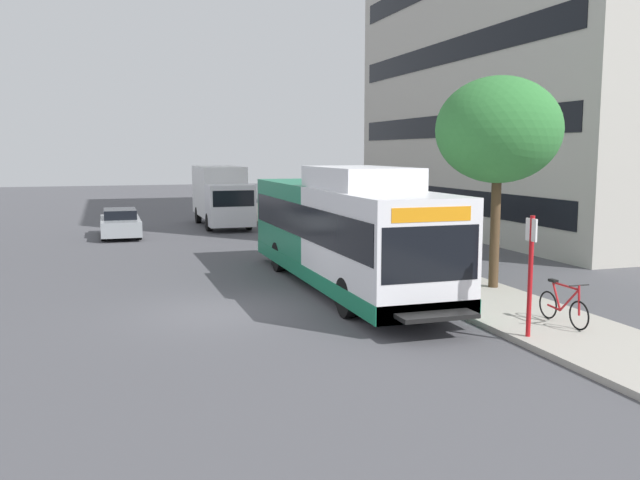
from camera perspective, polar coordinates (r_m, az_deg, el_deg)
The scene contains 9 objects.
ground_plane at distance 25.20m, azimuth -11.32°, elevation -1.95°, with size 120.00×120.00×0.00m, color #4C4C51.
sidewalk_curb at distance 25.04m, azimuth 5.35°, elevation -1.74°, with size 3.00×56.00×0.14m, color #A8A399.
transit_bus at distance 20.13m, azimuth 1.92°, elevation 0.73°, with size 2.58×12.25×3.65m.
bus_stop_sign_pole at distance 14.94m, azimuth 17.36°, elevation -2.18°, with size 0.10×0.36×2.60m.
bicycle_parked at distance 16.46m, azimuth 19.86°, elevation -5.27°, with size 0.52×1.76×1.02m.
street_tree_near_stop at distance 20.03m, azimuth 14.84°, elevation 8.94°, with size 3.55×3.55×6.05m.
parked_car_far_lane at distance 33.71m, azimuth -16.52°, elevation 1.38°, with size 1.80×4.50×1.33m.
box_truck_background at distance 37.31m, azimuth -8.34°, elevation 3.84°, with size 2.32×7.01×3.25m.
lattice_comm_tower at distance 54.83m, azimuth 10.93°, elevation 11.80°, with size 1.10×1.10×25.30m.
Camera 1 is at (-2.73, -16.72, 4.07)m, focal length 37.88 mm.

